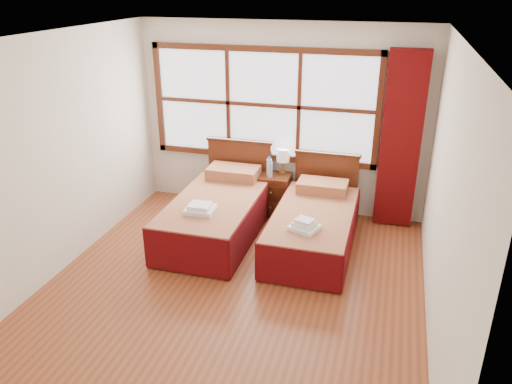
# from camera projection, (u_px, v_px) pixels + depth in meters

# --- Properties ---
(floor) EXTENTS (4.50, 4.50, 0.00)m
(floor) POSITION_uv_depth(u_px,v_px,m) (232.00, 290.00, 5.36)
(floor) COLOR brown
(floor) RESTS_ON ground
(ceiling) EXTENTS (4.50, 4.50, 0.00)m
(ceiling) POSITION_uv_depth(u_px,v_px,m) (226.00, 39.00, 4.34)
(ceiling) COLOR white
(ceiling) RESTS_ON wall_back
(wall_back) EXTENTS (4.00, 0.00, 4.00)m
(wall_back) POSITION_uv_depth(u_px,v_px,m) (281.00, 120.00, 6.84)
(wall_back) COLOR silver
(wall_back) RESTS_ON floor
(wall_left) EXTENTS (0.00, 4.50, 4.50)m
(wall_left) POSITION_uv_depth(u_px,v_px,m) (53.00, 159.00, 5.35)
(wall_left) COLOR silver
(wall_left) RESTS_ON floor
(wall_right) EXTENTS (0.00, 4.50, 4.50)m
(wall_right) POSITION_uv_depth(u_px,v_px,m) (446.00, 200.00, 4.35)
(wall_right) COLOR silver
(wall_right) RESTS_ON floor
(window) EXTENTS (3.16, 0.06, 1.56)m
(window) POSITION_uv_depth(u_px,v_px,m) (263.00, 105.00, 6.79)
(window) COLOR white
(window) RESTS_ON wall_back
(curtain) EXTENTS (0.50, 0.16, 2.30)m
(curtain) POSITION_uv_depth(u_px,v_px,m) (401.00, 141.00, 6.37)
(curtain) COLOR #5F090A
(curtain) RESTS_ON wall_back
(bed_left) EXTENTS (1.03, 2.05, 1.00)m
(bed_left) POSITION_uv_depth(u_px,v_px,m) (218.00, 212.00, 6.45)
(bed_left) COLOR #401E0D
(bed_left) RESTS_ON floor
(bed_right) EXTENTS (0.96, 1.98, 0.92)m
(bed_right) POSITION_uv_depth(u_px,v_px,m) (314.00, 225.00, 6.14)
(bed_right) COLOR #401E0D
(bed_right) RESTS_ON floor
(nightstand) EXTENTS (0.43, 0.42, 0.57)m
(nightstand) POSITION_uv_depth(u_px,v_px,m) (274.00, 194.00, 7.02)
(nightstand) COLOR #512311
(nightstand) RESTS_ON floor
(towels_left) EXTENTS (0.35, 0.31, 0.10)m
(towels_left) POSITION_uv_depth(u_px,v_px,m) (200.00, 208.00, 5.90)
(towels_left) COLOR white
(towels_left) RESTS_ON bed_left
(towels_right) EXTENTS (0.38, 0.35, 0.13)m
(towels_right) POSITION_uv_depth(u_px,v_px,m) (304.00, 225.00, 5.57)
(towels_right) COLOR white
(towels_right) RESTS_ON bed_right
(lamp) EXTENTS (0.18, 0.18, 0.35)m
(lamp) POSITION_uv_depth(u_px,v_px,m) (283.00, 156.00, 6.92)
(lamp) COLOR #CB8D41
(lamp) RESTS_ON nightstand
(bottle_near) EXTENTS (0.06, 0.06, 0.24)m
(bottle_near) POSITION_uv_depth(u_px,v_px,m) (270.00, 170.00, 6.81)
(bottle_near) COLOR #A1B8CF
(bottle_near) RESTS_ON nightstand
(bottle_far) EXTENTS (0.07, 0.07, 0.28)m
(bottle_far) POSITION_uv_depth(u_px,v_px,m) (269.00, 167.00, 6.84)
(bottle_far) COLOR #A1B8CF
(bottle_far) RESTS_ON nightstand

